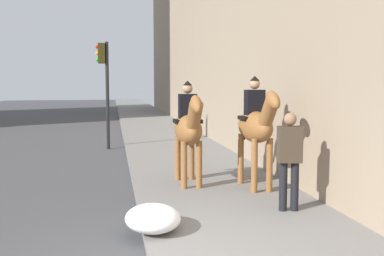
# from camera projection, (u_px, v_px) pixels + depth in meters

# --- Properties ---
(mounted_horse_near) EXTENTS (2.15, 0.60, 2.26)m
(mounted_horse_near) POSITION_uv_depth(u_px,v_px,m) (189.00, 128.00, 10.07)
(mounted_horse_near) COLOR brown
(mounted_horse_near) RESTS_ON sidewalk_slab
(mounted_horse_far) EXTENTS (2.15, 0.62, 2.35)m
(mounted_horse_far) POSITION_uv_depth(u_px,v_px,m) (256.00, 125.00, 9.71)
(mounted_horse_far) COLOR brown
(mounted_horse_far) RESTS_ON sidewalk_slab
(pedestrian_greeting) EXTENTS (0.31, 0.43, 1.70)m
(pedestrian_greeting) POSITION_uv_depth(u_px,v_px,m) (290.00, 155.00, 8.02)
(pedestrian_greeting) COLOR black
(pedestrian_greeting) RESTS_ON sidewalk_slab
(traffic_light_near_curb) EXTENTS (0.20, 0.44, 3.75)m
(traffic_light_near_curb) POSITION_uv_depth(u_px,v_px,m) (105.00, 77.00, 16.23)
(traffic_light_near_curb) COLOR black
(traffic_light_near_curb) RESTS_ON ground
(snow_pile_near) EXTENTS (1.08, 0.83, 0.38)m
(snow_pile_near) POSITION_uv_depth(u_px,v_px,m) (153.00, 218.00, 7.00)
(snow_pile_near) COLOR white
(snow_pile_near) RESTS_ON sidewalk_slab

